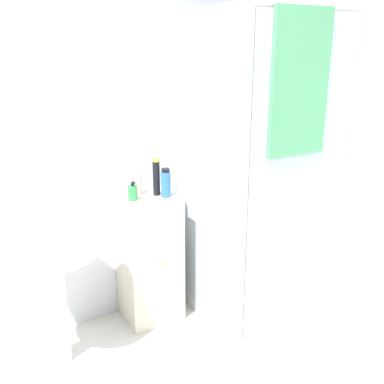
% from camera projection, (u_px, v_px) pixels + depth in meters
% --- Properties ---
extents(wall_back, '(6.40, 0.06, 2.50)m').
position_uv_depth(wall_back, '(51.00, 149.00, 2.75)').
color(wall_back, silver).
rests_on(wall_back, ground_plane).
extents(shower_enclosure, '(0.82, 0.85, 2.07)m').
position_uv_depth(shower_enclosure, '(256.00, 233.00, 3.07)').
color(shower_enclosure, white).
rests_on(shower_enclosure, ground_plane).
extents(vanity_cabinet, '(0.38, 0.34, 0.90)m').
position_uv_depth(vanity_cabinet, '(150.00, 259.00, 3.10)').
color(vanity_cabinet, beige).
rests_on(vanity_cabinet, ground_plane).
extents(sink, '(0.53, 0.53, 1.00)m').
position_uv_depth(sink, '(51.00, 256.00, 2.56)').
color(sink, white).
rests_on(sink, ground_plane).
extents(soap_dispenser, '(0.06, 0.06, 0.13)m').
position_uv_depth(soap_dispenser, '(133.00, 193.00, 2.88)').
color(soap_dispenser, green).
rests_on(soap_dispenser, vanity_cabinet).
extents(shampoo_bottle_tall_black, '(0.05, 0.05, 0.25)m').
position_uv_depth(shampoo_bottle_tall_black, '(156.00, 177.00, 2.96)').
color(shampoo_bottle_tall_black, black).
rests_on(shampoo_bottle_tall_black, vanity_cabinet).
extents(shampoo_bottle_blue, '(0.06, 0.06, 0.19)m').
position_uv_depth(shampoo_bottle_blue, '(166.00, 183.00, 2.93)').
color(shampoo_bottle_blue, '#2D66A3').
rests_on(shampoo_bottle_blue, vanity_cabinet).
extents(lotion_bottle_white, '(0.04, 0.04, 0.17)m').
position_uv_depth(lotion_bottle_white, '(139.00, 184.00, 2.99)').
color(lotion_bottle_white, beige).
rests_on(lotion_bottle_white, vanity_cabinet).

